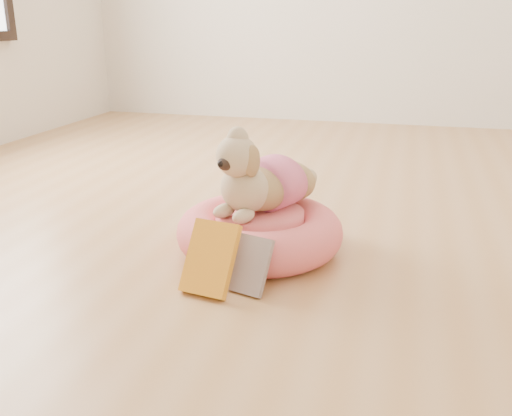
% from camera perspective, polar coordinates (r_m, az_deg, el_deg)
% --- Properties ---
extents(floor, '(4.50, 4.50, 0.00)m').
position_cam_1_polar(floor, '(2.42, 1.74, -0.34)').
color(floor, tan).
rests_on(floor, ground).
extents(pet_bed, '(0.58, 0.58, 0.15)m').
position_cam_1_polar(pet_bed, '(1.99, 0.37, -2.39)').
color(pet_bed, '#FF6364').
rests_on(pet_bed, floor).
extents(dog, '(0.44, 0.51, 0.31)m').
position_cam_1_polar(dog, '(1.94, 0.50, 4.24)').
color(dog, olive).
rests_on(dog, pet_bed).
extents(book_yellow, '(0.17, 0.17, 0.21)m').
position_cam_1_polar(book_yellow, '(1.71, -4.59, -5.05)').
color(book_yellow, yellow).
rests_on(book_yellow, floor).
extents(book_white, '(0.14, 0.12, 0.16)m').
position_cam_1_polar(book_white, '(1.71, -0.53, -5.73)').
color(book_white, white).
rests_on(book_white, floor).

